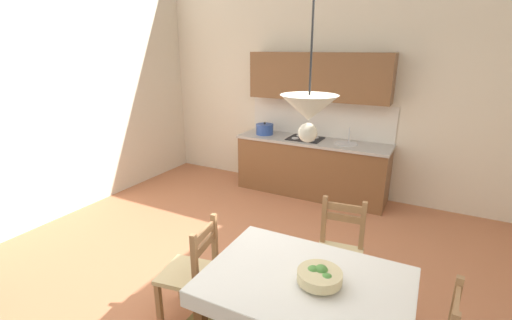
% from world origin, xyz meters
% --- Properties ---
extents(ground_plane, '(6.47, 6.19, 0.10)m').
position_xyz_m(ground_plane, '(0.00, 0.00, -0.05)').
color(ground_plane, '#B7704C').
extents(wall_back, '(6.47, 0.12, 3.96)m').
position_xyz_m(wall_back, '(0.00, 2.85, 1.98)').
color(wall_back, silver).
rests_on(wall_back, ground_plane).
extents(wall_left, '(0.12, 6.19, 3.96)m').
position_xyz_m(wall_left, '(-2.99, 0.00, 1.98)').
color(wall_left, silver).
rests_on(wall_left, ground_plane).
extents(kitchen_cabinetry, '(2.37, 0.63, 2.20)m').
position_xyz_m(kitchen_cabinetry, '(-0.15, 2.52, 0.86)').
color(kitchen_cabinetry, brown).
rests_on(kitchen_cabinetry, ground_plane).
extents(dining_table, '(1.41, 1.02, 0.75)m').
position_xyz_m(dining_table, '(0.91, -0.64, 0.63)').
color(dining_table, brown).
rests_on(dining_table, ground_plane).
extents(dining_chair_kitchen_side, '(0.47, 0.47, 0.93)m').
position_xyz_m(dining_chair_kitchen_side, '(0.91, 0.28, 0.44)').
color(dining_chair_kitchen_side, '#D1BC89').
rests_on(dining_chair_kitchen_side, ground_plane).
extents(dining_chair_tv_side, '(0.49, 0.49, 0.93)m').
position_xyz_m(dining_chair_tv_side, '(-0.11, -0.62, 0.44)').
color(dining_chair_tv_side, '#D1BC89').
rests_on(dining_chair_tv_side, ground_plane).
extents(fruit_bowl, '(0.30, 0.30, 0.12)m').
position_xyz_m(fruit_bowl, '(1.01, -0.65, 0.81)').
color(fruit_bowl, beige).
rests_on(fruit_bowl, dining_table).
extents(pendant_lamp, '(0.32, 0.32, 0.80)m').
position_xyz_m(pendant_lamp, '(0.93, -0.78, 1.94)').
color(pendant_lamp, black).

